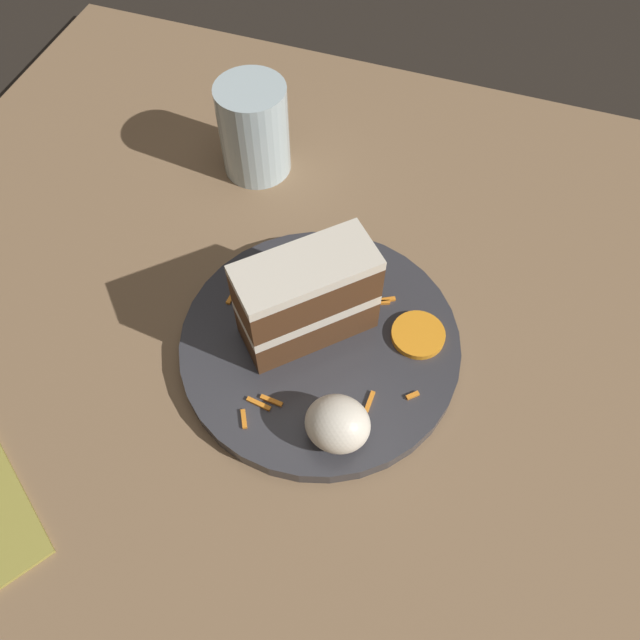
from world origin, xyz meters
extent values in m
plane|color=black|center=(0.00, 0.00, 0.00)|extent=(6.00, 6.00, 0.00)
cube|color=#846647|center=(0.00, 0.00, 0.01)|extent=(1.05, 0.99, 0.03)
cylinder|color=#333338|center=(0.01, -0.05, 0.04)|extent=(0.27, 0.27, 0.02)
cube|color=#4C2D19|center=(0.02, -0.06, 0.07)|extent=(0.13, 0.13, 0.04)
cube|color=silver|center=(0.02, -0.06, 0.09)|extent=(0.13, 0.13, 0.01)
cube|color=#4C2D19|center=(0.02, -0.06, 0.12)|extent=(0.13, 0.13, 0.04)
cube|color=silver|center=(0.02, -0.06, 0.14)|extent=(0.13, 0.13, 0.01)
ellipsoid|color=silver|center=(-0.04, 0.04, 0.07)|extent=(0.06, 0.05, 0.05)
cylinder|color=orange|center=(-0.08, -0.08, 0.05)|extent=(0.05, 0.05, 0.01)
cube|color=orange|center=(0.03, 0.03, 0.05)|extent=(0.02, 0.01, 0.00)
cube|color=orange|center=(0.04, 0.03, 0.05)|extent=(0.02, 0.01, 0.00)
cube|color=orange|center=(-0.03, -0.11, 0.05)|extent=(0.02, 0.01, 0.00)
cube|color=orange|center=(-0.09, -0.02, 0.05)|extent=(0.01, 0.01, 0.00)
cube|color=orange|center=(0.00, -0.14, 0.05)|extent=(0.01, 0.02, 0.00)
cube|color=orange|center=(0.05, 0.05, 0.05)|extent=(0.01, 0.02, 0.00)
cube|color=orange|center=(0.11, -0.06, 0.05)|extent=(0.01, 0.02, 0.00)
cube|color=orange|center=(-0.05, 0.00, 0.05)|extent=(0.00, 0.02, 0.00)
cube|color=orange|center=(-0.04, -0.11, 0.05)|extent=(0.02, 0.01, 0.00)
cylinder|color=silver|center=(0.16, -0.26, 0.08)|extent=(0.08, 0.08, 0.11)
cylinder|color=silver|center=(0.16, -0.26, 0.05)|extent=(0.07, 0.07, 0.04)
camera|label=1|loc=(-0.09, 0.24, 0.56)|focal=35.00mm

